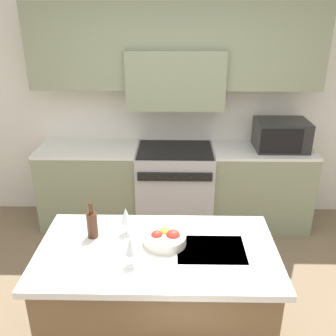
# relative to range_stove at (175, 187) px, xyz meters

# --- Properties ---
(back_cabinetry) EXTENTS (10.00, 0.46, 2.70)m
(back_cabinetry) POSITION_rel_range_stove_xyz_m (0.00, 0.28, 1.12)
(back_cabinetry) COLOR silver
(back_cabinetry) RESTS_ON ground_plane
(back_counter) EXTENTS (3.00, 0.62, 0.92)m
(back_counter) POSITION_rel_range_stove_xyz_m (0.00, 0.02, 0.00)
(back_counter) COLOR gray
(back_counter) RESTS_ON ground_plane
(range_stove) EXTENTS (0.84, 0.70, 0.92)m
(range_stove) POSITION_rel_range_stove_xyz_m (0.00, 0.00, 0.00)
(range_stove) COLOR #B7B7BC
(range_stove) RESTS_ON ground_plane
(microwave) EXTENTS (0.55, 0.42, 0.31)m
(microwave) POSITION_rel_range_stove_xyz_m (1.14, 0.02, 0.62)
(microwave) COLOR black
(microwave) RESTS_ON back_counter
(kitchen_island) EXTENTS (1.56, 0.85, 0.89)m
(kitchen_island) POSITION_rel_range_stove_xyz_m (-0.11, -1.80, -0.01)
(kitchen_island) COLOR brown
(kitchen_island) RESTS_ON ground_plane
(wine_bottle) EXTENTS (0.07, 0.07, 0.26)m
(wine_bottle) POSITION_rel_range_stove_xyz_m (-0.56, -1.66, 0.53)
(wine_bottle) COLOR #422314
(wine_bottle) RESTS_ON kitchen_island
(wine_glass_near) EXTENTS (0.08, 0.08, 0.20)m
(wine_glass_near) POSITION_rel_range_stove_xyz_m (-0.26, -1.97, 0.57)
(wine_glass_near) COLOR white
(wine_glass_near) RESTS_ON kitchen_island
(wine_glass_far) EXTENTS (0.08, 0.08, 0.20)m
(wine_glass_far) POSITION_rel_range_stove_xyz_m (-0.33, -1.63, 0.57)
(wine_glass_far) COLOR white
(wine_glass_far) RESTS_ON kitchen_island
(fruit_bowl) EXTENTS (0.28, 0.28, 0.10)m
(fruit_bowl) POSITION_rel_range_stove_xyz_m (-0.06, -1.73, 0.47)
(fruit_bowl) COLOR silver
(fruit_bowl) RESTS_ON kitchen_island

